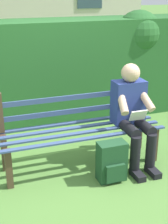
# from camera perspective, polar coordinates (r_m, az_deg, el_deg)

# --- Properties ---
(ground) EXTENTS (60.00, 60.00, 0.00)m
(ground) POSITION_cam_1_polar(r_m,az_deg,el_deg) (4.07, -0.48, -9.09)
(ground) COLOR #517F38
(park_bench) EXTENTS (1.91, 0.55, 0.94)m
(park_bench) POSITION_cam_1_polar(r_m,az_deg,el_deg) (3.92, -0.84, -2.81)
(park_bench) COLOR #4C3828
(park_bench) RESTS_ON ground
(person_seated) EXTENTS (0.44, 0.73, 1.20)m
(person_seated) POSITION_cam_1_polar(r_m,az_deg,el_deg) (3.92, 8.39, -0.04)
(person_seated) COLOR navy
(person_seated) RESTS_ON ground
(hedge_backdrop) EXTENTS (5.53, 0.87, 1.68)m
(hedge_backdrop) POSITION_cam_1_polar(r_m,az_deg,el_deg) (5.17, -7.74, 7.24)
(hedge_backdrop) COLOR #265B28
(hedge_backdrop) RESTS_ON ground
(backpack) EXTENTS (0.31, 0.25, 0.45)m
(backpack) POSITION_cam_1_polar(r_m,az_deg,el_deg) (3.69, 4.80, -8.56)
(backpack) COLOR #1E4728
(backpack) RESTS_ON ground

